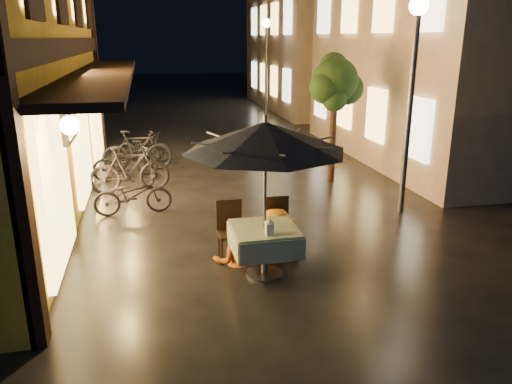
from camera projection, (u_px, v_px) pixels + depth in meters
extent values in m
plane|color=black|center=(289.00, 266.00, 7.95)|extent=(90.00, 90.00, 0.00)
cube|color=black|center=(70.00, 47.00, 9.99)|extent=(0.12, 11.00, 0.35)
cube|color=black|center=(102.00, 75.00, 10.27)|extent=(1.20, 10.50, 0.12)
cube|color=#F7C566|center=(55.00, 187.00, 7.29)|extent=(0.10, 2.20, 2.40)
cube|color=#F7C566|center=(82.00, 140.00, 10.56)|extent=(0.10, 2.20, 2.40)
cube|color=#F7C566|center=(96.00, 116.00, 13.82)|extent=(0.10, 2.20, 2.40)
cube|color=#C0AE96|center=(476.00, 46.00, 14.59)|extent=(7.00, 9.00, 6.50)
cube|color=#F7C566|center=(419.00, 129.00, 11.30)|extent=(0.10, 1.00, 1.40)
cube|color=#F7C566|center=(376.00, 115.00, 13.36)|extent=(0.10, 1.00, 1.40)
cube|color=#F7C566|center=(384.00, 4.00, 12.52)|extent=(0.10, 1.00, 1.40)
cube|color=#F7C566|center=(345.00, 105.00, 15.41)|extent=(0.10, 1.00, 1.40)
cube|color=#F7C566|center=(350.00, 8.00, 14.58)|extent=(0.10, 1.00, 1.40)
cube|color=#F7C566|center=(321.00, 97.00, 17.46)|extent=(0.10, 1.00, 1.40)
cube|color=#F7C566|center=(324.00, 12.00, 16.63)|extent=(0.10, 1.00, 1.40)
cube|color=#C0AE96|center=(334.00, 37.00, 25.24)|extent=(7.00, 10.00, 7.00)
cube|color=#F7C566|center=(286.00, 85.00, 21.56)|extent=(0.10, 1.00, 1.40)
cube|color=#F7C566|center=(288.00, 17.00, 20.73)|extent=(0.10, 1.00, 1.40)
cube|color=#F7C566|center=(274.00, 81.00, 23.61)|extent=(0.10, 1.00, 1.40)
cube|color=#F7C566|center=(274.00, 19.00, 22.78)|extent=(0.10, 1.00, 1.40)
cube|color=#F7C566|center=(263.00, 78.00, 25.66)|extent=(0.10, 1.00, 1.40)
cube|color=#F7C566|center=(263.00, 20.00, 24.83)|extent=(0.10, 1.00, 1.40)
cube|color=#F7C566|center=(254.00, 75.00, 27.72)|extent=(0.10, 1.00, 1.40)
cube|color=#F7C566|center=(254.00, 22.00, 26.88)|extent=(0.10, 1.00, 1.40)
cylinder|color=black|center=(333.00, 138.00, 12.32)|extent=(0.16, 0.16, 2.20)
sphere|color=black|center=(335.00, 81.00, 11.90)|extent=(1.10, 1.10, 1.10)
sphere|color=black|center=(347.00, 88.00, 12.13)|extent=(0.80, 0.80, 0.80)
sphere|color=black|center=(325.00, 88.00, 11.74)|extent=(0.76, 0.76, 0.76)
sphere|color=black|center=(333.00, 67.00, 12.10)|extent=(0.70, 0.70, 0.70)
sphere|color=black|center=(334.00, 99.00, 11.77)|extent=(0.60, 0.60, 0.60)
cylinder|color=#59595E|center=(409.00, 116.00, 9.84)|extent=(0.12, 0.12, 4.00)
sphere|color=beige|center=(419.00, 6.00, 9.23)|extent=(0.36, 0.36, 0.36)
cylinder|color=#59595E|center=(266.00, 74.00, 21.03)|extent=(0.12, 0.12, 4.00)
sphere|color=beige|center=(267.00, 23.00, 20.42)|extent=(0.36, 0.36, 0.36)
cylinder|color=#59595E|center=(265.00, 253.00, 7.55)|extent=(0.10, 0.10, 0.72)
cylinder|color=#59595E|center=(264.00, 273.00, 7.65)|extent=(0.56, 0.56, 0.04)
cube|color=#355E40|center=(265.00, 229.00, 7.44)|extent=(0.95, 0.95, 0.06)
cube|color=#355E40|center=(295.00, 237.00, 7.58)|extent=(0.04, 0.95, 0.33)
cube|color=#355E40|center=(233.00, 242.00, 7.39)|extent=(0.04, 0.95, 0.33)
cube|color=#355E40|center=(258.00, 228.00, 7.93)|extent=(0.95, 0.04, 0.33)
cube|color=#355E40|center=(272.00, 252.00, 7.04)|extent=(0.95, 0.04, 0.33)
cylinder|color=#59595E|center=(265.00, 204.00, 7.32)|extent=(0.05, 0.05, 2.30)
cone|color=black|center=(265.00, 137.00, 7.02)|extent=(2.38, 2.38, 0.43)
cylinder|color=#59595E|center=(265.00, 119.00, 6.95)|extent=(0.06, 0.06, 0.12)
cube|color=black|center=(231.00, 234.00, 8.05)|extent=(0.42, 0.42, 0.05)
cube|color=black|center=(229.00, 216.00, 8.15)|extent=(0.42, 0.04, 0.55)
cylinder|color=black|center=(222.00, 253.00, 7.91)|extent=(0.04, 0.04, 0.43)
cylinder|color=black|center=(244.00, 251.00, 7.99)|extent=(0.04, 0.04, 0.43)
cylinder|color=black|center=(219.00, 244.00, 8.25)|extent=(0.04, 0.04, 0.43)
cylinder|color=black|center=(240.00, 242.00, 8.32)|extent=(0.04, 0.04, 0.43)
cube|color=black|center=(279.00, 230.00, 8.21)|extent=(0.42, 0.42, 0.05)
cube|color=black|center=(276.00, 212.00, 8.32)|extent=(0.42, 0.04, 0.55)
cylinder|color=black|center=(271.00, 248.00, 8.08)|extent=(0.04, 0.04, 0.43)
cylinder|color=black|center=(292.00, 247.00, 8.15)|extent=(0.04, 0.04, 0.43)
cylinder|color=black|center=(266.00, 240.00, 8.42)|extent=(0.04, 0.04, 0.43)
cylinder|color=black|center=(286.00, 238.00, 8.49)|extent=(0.04, 0.04, 0.43)
cube|color=white|center=(269.00, 229.00, 7.13)|extent=(0.11, 0.11, 0.18)
cube|color=#FFD88C|center=(269.00, 229.00, 7.13)|extent=(0.07, 0.07, 0.12)
cone|color=white|center=(269.00, 220.00, 7.09)|extent=(0.16, 0.16, 0.07)
imported|color=orange|center=(234.00, 221.00, 7.90)|extent=(0.71, 0.56, 1.42)
imported|color=orange|center=(276.00, 211.00, 8.03)|extent=(1.16, 0.81, 1.64)
imported|color=black|center=(133.00, 195.00, 10.18)|extent=(1.60, 0.65, 0.82)
imported|color=black|center=(130.00, 170.00, 11.55)|extent=(1.87, 0.69, 1.10)
imported|color=black|center=(126.00, 161.00, 12.81)|extent=(1.81, 1.12, 0.90)
imported|color=black|center=(137.00, 151.00, 13.49)|extent=(1.86, 0.58, 1.11)
imported|color=black|center=(144.00, 147.00, 14.64)|extent=(1.67, 1.02, 0.83)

